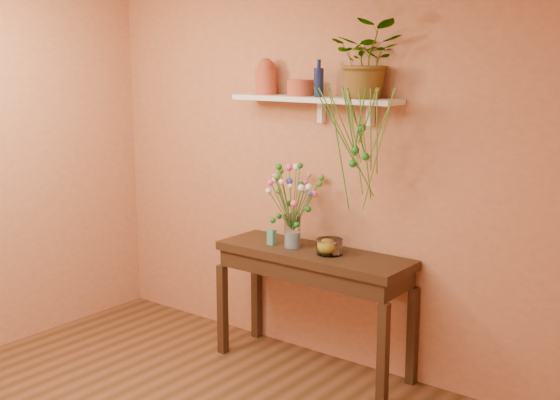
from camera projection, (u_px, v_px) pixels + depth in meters
room at (94, 228)px, 3.65m from camera, size 4.04×4.04×2.70m
sideboard at (313, 268)px, 5.04m from camera, size 1.44×0.46×0.87m
wall_shelf at (316, 100)px, 4.95m from camera, size 1.30×0.24×0.19m
terracotta_jug at (266, 77)px, 5.21m from camera, size 0.16×0.16×0.26m
terracotta_pot at (300, 88)px, 5.03m from camera, size 0.21×0.21×0.11m
blue_bottle at (319, 82)px, 4.89m from camera, size 0.09×0.09×0.25m
spider_plant at (368, 59)px, 4.65m from camera, size 0.57×0.54×0.51m
plant_fronds at (359, 140)px, 4.60m from camera, size 0.60×0.41×0.81m
glass_vase at (292, 233)px, 5.07m from camera, size 0.12×0.12×0.24m
bouquet at (293, 190)px, 5.02m from camera, size 0.38×0.47×0.50m
glass_bowl at (330, 247)px, 4.91m from camera, size 0.18×0.18×0.11m
lemon at (327, 247)px, 4.92m from camera, size 0.09×0.09×0.09m
carton at (272, 237)px, 5.16m from camera, size 0.06×0.05×0.11m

